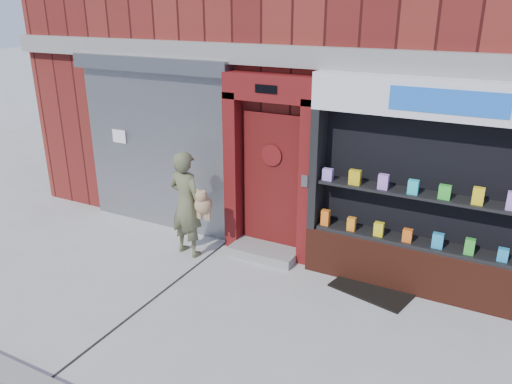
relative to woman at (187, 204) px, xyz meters
The scene contains 6 objects.
ground 2.41m from the woman, 32.92° to the right, with size 80.00×80.00×0.00m, color #9E9E99.
shutter_bay 1.57m from the woman, 147.63° to the left, with size 3.10×0.30×3.04m.
red_door_bay 1.43m from the woman, 29.50° to the left, with size 1.52×0.58×2.90m.
pharmacy_bay 3.71m from the woman, ahead, with size 3.50×0.41×3.00m.
woman is the anchor object (origin of this frame).
doormat 3.12m from the woman, ahead, with size 1.10×0.77×0.03m, color black.
Camera 1 is at (2.48, -4.77, 3.86)m, focal length 35.00 mm.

